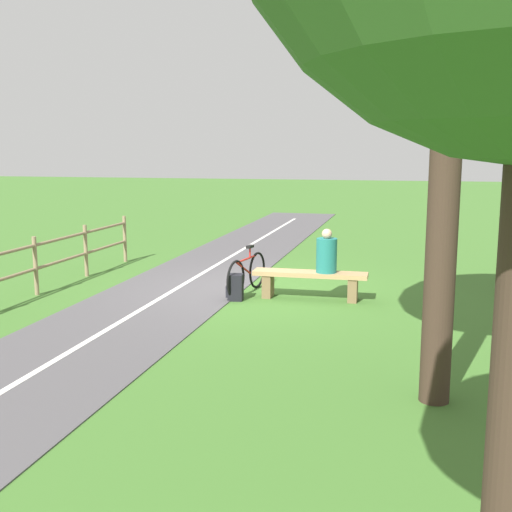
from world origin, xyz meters
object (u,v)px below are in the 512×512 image
Objects in this scene: bench at (310,280)px; backpack at (235,287)px; person_seated at (327,254)px; bicycle at (247,274)px.

backpack is at bearing 17.00° from bench.
bicycle is at bearing -7.37° from person_seated.
backpack is at bearing 4.10° from bicycle.
bench is 2.62× the size of person_seated.
bench is 4.37× the size of backpack.
bicycle is (1.50, -0.21, -0.46)m from person_seated.
bicycle is at bearing -97.42° from backpack.
person_seated is at bearing -166.65° from backpack.
bench is at bearing 91.76° from bicycle.
bicycle is (1.21, -0.21, 0.02)m from bench.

